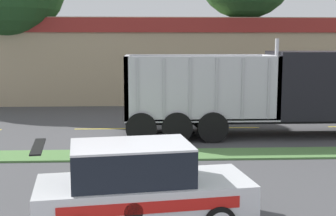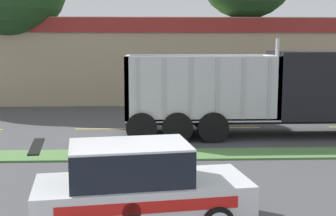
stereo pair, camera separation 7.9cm
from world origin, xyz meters
TOP-DOWN VIEW (x-y plane):
  - grass_verge at (0.00, 10.82)m, footprint 120.00×1.40m
  - centre_line_4 at (-1.96, 15.52)m, footprint 2.40×0.14m
  - centre_line_5 at (3.44, 15.52)m, footprint 2.40×0.14m
  - dump_truck_mid at (5.38, 13.92)m, footprint 10.76×2.78m
  - rally_car at (-0.31, 5.07)m, footprint 4.38×2.29m
  - store_building_backdrop at (3.58, 28.37)m, footprint 29.47×12.10m

SIDE VIEW (x-z plane):
  - centre_line_4 at x=-1.96m, z-range 0.00..0.01m
  - centre_line_5 at x=3.44m, z-range 0.00..0.01m
  - grass_verge at x=0.00m, z-range 0.00..0.06m
  - rally_car at x=-0.31m, z-range -0.01..1.71m
  - dump_truck_mid at x=5.38m, z-range -0.22..3.52m
  - store_building_backdrop at x=3.58m, z-range 0.00..4.97m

